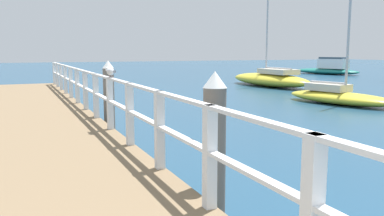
{
  "coord_description": "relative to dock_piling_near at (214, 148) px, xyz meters",
  "views": [
    {
      "loc": [
        -0.4,
        0.33,
        2.14
      ],
      "look_at": [
        2.69,
        7.25,
        1.05
      ],
      "focal_mm": 37.22,
      "sensor_mm": 36.0,
      "label": 1
    }
  ],
  "objects": [
    {
      "name": "pier_railing",
      "position": [
        -0.38,
        6.41,
        0.21
      ],
      "size": [
        0.12,
        20.46,
        1.1
      ],
      "color": "white",
      "rests_on": "pier_deck"
    },
    {
      "name": "boat_1",
      "position": [
        12.05,
        15.99,
        -0.5
      ],
      "size": [
        2.58,
        6.88,
        8.28
      ],
      "rotation": [
        0.0,
        0.0,
        0.05
      ],
      "color": "gold",
      "rests_on": "ground_plane"
    },
    {
      "name": "boat_5",
      "position": [
        24.35,
        24.23,
        -0.44
      ],
      "size": [
        3.9,
        6.6,
        1.59
      ],
      "rotation": [
        0.0,
        0.0,
        3.44
      ],
      "color": "#197266",
      "rests_on": "ground_plane"
    },
    {
      "name": "dock_piling_far",
      "position": [
        0.0,
        5.9,
        0.0
      ],
      "size": [
        0.29,
        0.29,
        1.9
      ],
      "color": "#6B6056",
      "rests_on": "ground_plane"
    },
    {
      "name": "boat_4",
      "position": [
        9.82,
        8.02,
        -0.63
      ],
      "size": [
        2.58,
        5.02,
        6.15
      ],
      "rotation": [
        0.0,
        0.0,
        3.35
      ],
      "color": "gold",
      "rests_on": "ground_plane"
    },
    {
      "name": "seagull_foreground",
      "position": [
        -0.38,
        3.94,
        0.77
      ],
      "size": [
        0.21,
        0.48,
        0.21
      ],
      "rotation": [
        0.0,
        0.0,
        0.17
      ],
      "color": "white",
      "rests_on": "pier_railing"
    },
    {
      "name": "dock_piling_near",
      "position": [
        0.0,
        0.0,
        0.0
      ],
      "size": [
        0.29,
        0.29,
        1.9
      ],
      "color": "#6B6056",
      "rests_on": "ground_plane"
    },
    {
      "name": "pier_deck",
      "position": [
        -1.79,
        6.41,
        -0.71
      ],
      "size": [
        2.98,
        21.94,
        0.5
      ],
      "primitive_type": "cube",
      "color": "#846B4C",
      "rests_on": "ground_plane"
    }
  ]
}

